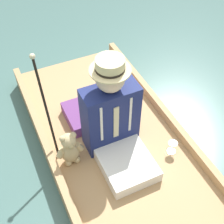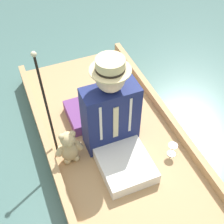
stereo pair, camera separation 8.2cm
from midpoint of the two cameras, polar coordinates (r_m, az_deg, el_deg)
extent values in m
plane|color=#476B66|center=(2.90, -0.45, -7.02)|extent=(16.00, 16.00, 0.00)
cube|color=tan|center=(2.85, -0.46, -6.21)|extent=(1.20, 2.57, 0.14)
cube|color=tan|center=(2.96, 9.59, -1.11)|extent=(0.06, 2.57, 0.09)
cube|color=tan|center=(2.67, -11.76, -8.70)|extent=(0.06, 2.57, 0.09)
cube|color=#6B3875|center=(2.97, -3.96, 0.13)|extent=(0.55, 0.38, 0.11)
cube|color=white|center=(2.58, 1.88, -9.70)|extent=(0.41, 0.44, 0.11)
cube|color=navy|center=(2.56, -1.21, -0.98)|extent=(0.45, 0.21, 0.62)
cube|color=beige|center=(2.46, -0.18, -1.97)|extent=(0.04, 0.01, 0.34)
cube|color=white|center=(2.48, 2.44, -0.56)|extent=(0.02, 0.01, 0.37)
cube|color=white|center=(2.41, -2.89, -2.39)|extent=(0.02, 0.01, 0.37)
sphere|color=beige|center=(2.27, -1.38, 6.26)|extent=(0.22, 0.22, 0.22)
cylinder|color=beige|center=(2.22, -1.41, 7.70)|extent=(0.31, 0.31, 0.01)
cylinder|color=beige|center=(2.19, -1.43, 8.69)|extent=(0.21, 0.21, 0.09)
cylinder|color=black|center=(2.21, -1.42, 8.04)|extent=(0.22, 0.22, 0.02)
ellipsoid|color=tan|center=(2.61, -8.51, -7.38)|extent=(0.15, 0.12, 0.22)
sphere|color=tan|center=(2.49, -8.90, -5.22)|extent=(0.12, 0.12, 0.12)
sphere|color=tan|center=(2.46, -8.48, -6.24)|extent=(0.05, 0.05, 0.05)
sphere|color=tan|center=(2.46, -8.06, -4.22)|extent=(0.05, 0.05, 0.05)
sphere|color=tan|center=(2.45, -9.98, -4.87)|extent=(0.05, 0.05, 0.05)
cylinder|color=tan|center=(2.59, -6.97, -6.33)|extent=(0.08, 0.06, 0.09)
cylinder|color=tan|center=(2.58, -10.24, -7.43)|extent=(0.08, 0.06, 0.09)
sphere|color=tan|center=(2.67, -7.31, -8.61)|extent=(0.06, 0.06, 0.06)
sphere|color=tan|center=(2.66, -8.91, -9.16)|extent=(0.06, 0.06, 0.06)
cylinder|color=silver|center=(2.77, 9.94, -7.09)|extent=(0.07, 0.07, 0.01)
cylinder|color=silver|center=(2.73, 10.06, -6.56)|extent=(0.01, 0.01, 0.08)
cone|color=silver|center=(2.69, 10.21, -5.81)|extent=(0.08, 0.08, 0.04)
cylinder|color=black|center=(2.50, -12.75, 0.15)|extent=(0.02, 0.27, 0.88)
sphere|color=beige|center=(2.31, -15.38, 9.77)|extent=(0.04, 0.04, 0.04)
camera|label=1|loc=(0.04, -90.94, -0.99)|focal=50.00mm
camera|label=2|loc=(0.04, 89.06, 0.99)|focal=50.00mm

